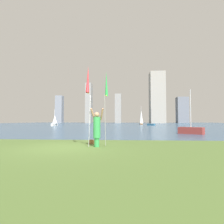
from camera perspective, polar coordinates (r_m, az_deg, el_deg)
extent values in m
cube|color=#335170|center=(70.36, 1.76, -3.73)|extent=(120.00, 116.57, 0.12)
cube|color=#263316|center=(12.40, -9.25, -8.47)|extent=(120.00, 0.70, 0.02)
cylinder|color=green|center=(8.98, -4.65, -9.23)|extent=(0.24, 0.24, 0.42)
cylinder|color=green|center=(8.93, -4.63, -4.73)|extent=(0.34, 0.34, 0.99)
sphere|color=tan|center=(8.92, -4.62, -0.77)|extent=(0.24, 0.24, 0.24)
cylinder|color=tan|center=(9.10, -5.83, -0.65)|extent=(0.24, 0.38, 0.57)
cylinder|color=tan|center=(9.03, -3.13, -0.64)|extent=(0.24, 0.38, 0.57)
cylinder|color=#B2B2B7|center=(9.11, -6.84, -2.51)|extent=(0.02, 0.40, 2.49)
cone|color=red|center=(8.86, -7.36, 9.87)|extent=(0.16, 0.35, 1.29)
sphere|color=yellow|center=(8.83, -7.26, 5.69)|extent=(0.06, 0.06, 0.06)
cylinder|color=#B2B2B7|center=(9.00, -2.13, -2.55)|extent=(0.02, 0.51, 2.47)
cone|color=green|center=(9.79, -1.72, 8.49)|extent=(0.16, 0.40, 1.25)
sphere|color=yellow|center=(9.57, -1.80, 4.98)|extent=(0.06, 0.06, 0.06)
cube|color=brown|center=(10.11, -6.28, -9.06)|extent=(0.24, 0.19, 0.22)
cube|color=silver|center=(45.47, -17.15, -3.72)|extent=(0.80, 2.39, 0.62)
cylinder|color=silver|center=(45.47, -17.12, -1.25)|extent=(0.07, 0.07, 3.31)
cone|color=white|center=(45.62, -17.03, -2.14)|extent=(1.29, 1.29, 1.90)
cube|color=maroon|center=(19.06, 22.90, -5.23)|extent=(2.21, 1.99, 0.63)
cylinder|color=silver|center=(19.07, 22.79, 1.10)|extent=(0.07, 0.07, 3.57)
cube|color=#2D6084|center=(51.15, 11.82, -3.76)|extent=(2.05, 2.07, 0.43)
cylinder|color=#47474C|center=(51.16, 11.80, -1.27)|extent=(0.07, 0.07, 4.02)
cube|color=brown|center=(57.65, 8.89, -3.65)|extent=(0.84, 2.23, 0.45)
cylinder|color=silver|center=(57.67, 8.87, -0.81)|extent=(0.07, 0.07, 5.26)
cone|color=white|center=(57.48, 8.89, -1.46)|extent=(1.12, 1.12, 3.95)
cube|color=gray|center=(107.32, -15.73, 0.78)|extent=(3.74, 3.92, 15.02)
cube|color=gray|center=(102.08, -7.04, 2.65)|extent=(3.11, 5.75, 21.36)
cube|color=gray|center=(99.69, 1.89, 1.03)|extent=(3.26, 5.66, 15.36)
cube|color=gray|center=(100.36, 13.55, 4.25)|extent=(7.56, 7.98, 26.41)
cube|color=slate|center=(106.95, 20.60, 0.55)|extent=(5.81, 4.79, 13.88)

